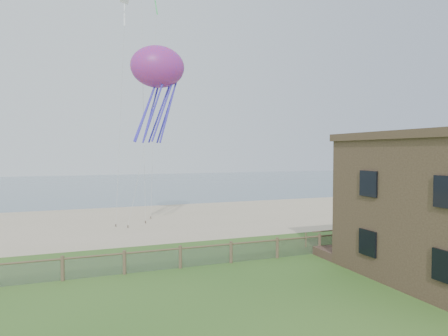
{
  "coord_description": "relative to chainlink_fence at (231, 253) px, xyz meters",
  "views": [
    {
      "loc": [
        -8.45,
        -15.12,
        6.4
      ],
      "look_at": [
        0.33,
        8.0,
        5.4
      ],
      "focal_mm": 32.0,
      "sensor_mm": 36.0,
      "label": 1
    }
  ],
  "objects": [
    {
      "name": "octopus_kite",
      "position": [
        -2.19,
        9.9,
        10.41
      ],
      "size": [
        4.64,
        4.04,
        7.97
      ],
      "primitive_type": null,
      "rotation": [
        0.0,
        0.0,
        -0.41
      ],
      "color": "red"
    },
    {
      "name": "motel_deck",
      "position": [
        13.0,
        -1.0,
        -0.3
      ],
      "size": [
        15.0,
        2.0,
        0.5
      ],
      "primitive_type": "cube",
      "color": "brown",
      "rests_on": "ground"
    },
    {
      "name": "ocean",
      "position": [
        0.0,
        60.0,
        -0.55
      ],
      "size": [
        160.0,
        68.0,
        0.02
      ],
      "primitive_type": "cube",
      "color": "slate",
      "rests_on": "ground"
    },
    {
      "name": "picnic_table",
      "position": [
        8.0,
        -3.48,
        -0.13
      ],
      "size": [
        2.16,
        1.73,
        0.84
      ],
      "primitive_type": null,
      "rotation": [
        0.0,
        0.0,
        0.12
      ],
      "color": "brown",
      "rests_on": "ground"
    },
    {
      "name": "chainlink_fence",
      "position": [
        0.0,
        0.0,
        0.0
      ],
      "size": [
        36.2,
        0.2,
        1.25
      ],
      "primitive_type": null,
      "color": "brown",
      "rests_on": "ground"
    },
    {
      "name": "ground",
      "position": [
        0.0,
        -6.0,
        -0.55
      ],
      "size": [
        160.0,
        160.0,
        0.0
      ],
      "primitive_type": "plane",
      "color": "#325F20",
      "rests_on": "ground"
    },
    {
      "name": "kite_white",
      "position": [
        -4.61,
        9.78,
        16.73
      ],
      "size": [
        1.72,
        1.91,
        2.47
      ],
      "primitive_type": null,
      "rotation": [
        0.44,
        0.0,
        0.59
      ],
      "color": "white"
    },
    {
      "name": "sand_beach",
      "position": [
        0.0,
        16.0,
        -0.55
      ],
      "size": [
        72.0,
        20.0,
        0.02
      ],
      "primitive_type": "cube",
      "color": "#C0AF8A",
      "rests_on": "ground"
    }
  ]
}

